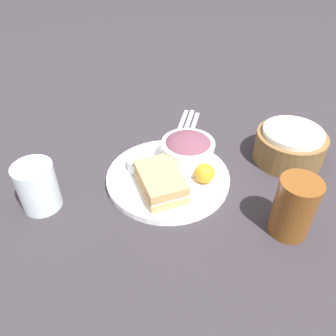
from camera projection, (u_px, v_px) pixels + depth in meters
ground_plane at (168, 180)px, 0.76m from camera, size 4.00×4.00×0.00m
plate at (168, 177)px, 0.75m from camera, size 0.28×0.28×0.02m
sandwich at (161, 182)px, 0.70m from camera, size 0.14×0.11×0.05m
salad_bowl at (188, 149)px, 0.77m from camera, size 0.12×0.12×0.07m
dressing_cup at (141, 164)px, 0.76m from camera, size 0.06×0.06×0.03m
orange_wedge at (205, 173)px, 0.72m from camera, size 0.04×0.04×0.04m
drink_glass at (294, 207)px, 0.61m from camera, size 0.08×0.08×0.12m
bread_basket at (290, 146)px, 0.80m from camera, size 0.17×0.17×0.08m
fork at (181, 124)px, 0.95m from camera, size 0.16×0.06×0.01m
knife at (187, 125)px, 0.94m from camera, size 0.17×0.06×0.01m
spoon at (194, 125)px, 0.94m from camera, size 0.14×0.06×0.01m
water_glass at (38, 187)px, 0.66m from camera, size 0.08×0.08×0.10m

